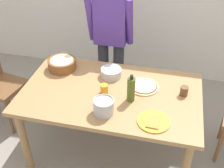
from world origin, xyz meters
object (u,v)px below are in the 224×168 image
object	(u,v)px
person_cook	(111,35)
dining_table	(111,100)
mixing_bowl_steel	(111,73)
olive_oil_bottle	(131,89)
steel_pot	(103,106)
popcorn_bowl	(62,63)
pizza_raw_on_board	(144,86)
plate_with_slice	(154,121)
cup_orange	(104,89)
cup_small_brown	(184,91)

from	to	relation	value
person_cook	dining_table	bearing A→B (deg)	-76.54
mixing_bowl_steel	olive_oil_bottle	bearing A→B (deg)	-51.82
person_cook	mixing_bowl_steel	size ratio (longest dim) A/B	8.10
mixing_bowl_steel	steel_pot	xyz separation A→B (m)	(0.06, -0.53, 0.03)
dining_table	person_cook	distance (m)	0.82
popcorn_bowl	steel_pot	world-z (taller)	steel_pot
pizza_raw_on_board	plate_with_slice	size ratio (longest dim) A/B	1.09
mixing_bowl_steel	cup_orange	world-z (taller)	cup_orange
pizza_raw_on_board	plate_with_slice	distance (m)	0.46
pizza_raw_on_board	cup_small_brown	size ratio (longest dim) A/B	3.32
cup_small_brown	person_cook	bearing A→B (deg)	141.41
plate_with_slice	popcorn_bowl	xyz separation A→B (m)	(-0.98, 0.57, 0.05)
pizza_raw_on_board	mixing_bowl_steel	bearing A→B (deg)	162.27
olive_oil_bottle	cup_orange	distance (m)	0.26
popcorn_bowl	cup_orange	bearing A→B (deg)	-29.74
plate_with_slice	steel_pot	world-z (taller)	steel_pot
cup_small_brown	steel_pot	bearing A→B (deg)	-148.16
popcorn_bowl	olive_oil_bottle	world-z (taller)	olive_oil_bottle
dining_table	plate_with_slice	size ratio (longest dim) A/B	6.15
person_cook	cup_orange	world-z (taller)	person_cook
pizza_raw_on_board	mixing_bowl_steel	world-z (taller)	mixing_bowl_steel
olive_oil_bottle	popcorn_bowl	bearing A→B (deg)	156.06
mixing_bowl_steel	steel_pot	world-z (taller)	steel_pot
mixing_bowl_steel	steel_pot	distance (m)	0.53
olive_oil_bottle	mixing_bowl_steel	bearing A→B (deg)	128.18
person_cook	popcorn_bowl	bearing A→B (deg)	-127.77
plate_with_slice	mixing_bowl_steel	bearing A→B (deg)	130.85
pizza_raw_on_board	olive_oil_bottle	world-z (taller)	olive_oil_bottle
person_cook	steel_pot	distance (m)	1.06
mixing_bowl_steel	pizza_raw_on_board	bearing A→B (deg)	-17.73
cup_orange	plate_with_slice	bearing A→B (deg)	-30.41
plate_with_slice	olive_oil_bottle	size ratio (longest dim) A/B	1.02
dining_table	mixing_bowl_steel	world-z (taller)	mixing_bowl_steel
olive_oil_bottle	cup_small_brown	xyz separation A→B (m)	(0.44, 0.18, -0.07)
olive_oil_bottle	steel_pot	size ratio (longest dim) A/B	1.48
dining_table	mixing_bowl_steel	xyz separation A→B (m)	(-0.05, 0.24, 0.13)
cup_orange	olive_oil_bottle	bearing A→B (deg)	-10.15
dining_table	plate_with_slice	world-z (taller)	plate_with_slice
popcorn_bowl	dining_table	bearing A→B (deg)	-25.16
cup_orange	mixing_bowl_steel	bearing A→B (deg)	90.42
person_cook	plate_with_slice	xyz separation A→B (m)	(0.60, -1.06, -0.17)
pizza_raw_on_board	cup_small_brown	xyz separation A→B (m)	(0.36, -0.03, 0.03)
steel_pot	person_cook	bearing A→B (deg)	100.34
pizza_raw_on_board	olive_oil_bottle	bearing A→B (deg)	-111.58
person_cook	olive_oil_bottle	xyz separation A→B (m)	(0.37, -0.83, -0.07)
pizza_raw_on_board	cup_orange	xyz separation A→B (m)	(-0.33, -0.17, 0.03)
dining_table	person_cook	world-z (taller)	person_cook
pizza_raw_on_board	dining_table	bearing A→B (deg)	-153.45
plate_with_slice	cup_small_brown	world-z (taller)	cup_small_brown
person_cook	cup_orange	bearing A→B (deg)	-80.67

